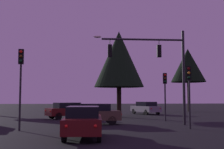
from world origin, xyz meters
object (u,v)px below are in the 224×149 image
object	(u,v)px
traffic_light_corner_left	(189,84)
car_far_lane	(146,108)
car_parked_lot	(68,110)
car_nearside_lane	(83,121)
traffic_light_corner_right	(21,73)
traffic_light_median	(165,87)
car_crossing_right	(93,114)
tree_center_horizon	(188,65)
traffic_signal_mast_arm	(158,60)
tree_left_far	(119,59)

from	to	relation	value
traffic_light_corner_left	car_far_lane	size ratio (longest dim) A/B	0.85
car_parked_lot	car_nearside_lane	bearing A→B (deg)	-85.45
traffic_light_corner_right	car_parked_lot	world-z (taller)	traffic_light_corner_right
traffic_light_median	car_crossing_right	size ratio (longest dim) A/B	0.99
car_far_lane	tree_center_horizon	xyz separation A→B (m)	(8.00, 6.46, 6.04)
car_crossing_right	car_parked_lot	bearing A→B (deg)	107.19
car_crossing_right	car_far_lane	world-z (taller)	same
traffic_light_corner_right	traffic_light_corner_left	bearing A→B (deg)	-0.72
traffic_signal_mast_arm	tree_center_horizon	bearing A→B (deg)	63.58
car_crossing_right	tree_left_far	xyz separation A→B (m)	(3.10, 8.25, 5.20)
traffic_light_median	car_nearside_lane	size ratio (longest dim) A/B	0.87
traffic_light_corner_right	car_nearside_lane	xyz separation A→B (m)	(3.67, -3.58, -2.61)
car_far_lane	tree_center_horizon	bearing A→B (deg)	38.92
traffic_light_median	traffic_light_corner_right	bearing A→B (deg)	-150.33
car_parked_lot	traffic_light_corner_left	bearing A→B (deg)	-53.56
traffic_light_corner_right	car_parked_lot	distance (m)	11.12
car_nearside_lane	car_crossing_right	world-z (taller)	same
car_parked_lot	car_far_lane	bearing A→B (deg)	37.36
tree_left_far	car_crossing_right	bearing A→B (deg)	-110.58
traffic_signal_mast_arm	car_parked_lot	distance (m)	10.95
car_nearside_lane	tree_left_far	world-z (taller)	tree_left_far
tree_left_far	tree_center_horizon	world-z (taller)	tree_center_horizon
traffic_light_corner_right	car_parked_lot	bearing A→B (deg)	76.38
car_crossing_right	car_parked_lot	world-z (taller)	same
car_far_lane	car_parked_lot	xyz separation A→B (m)	(-9.21, -7.03, -0.00)
traffic_signal_mast_arm	traffic_light_corner_right	world-z (taller)	traffic_signal_mast_arm
car_far_lane	traffic_signal_mast_arm	bearing A→B (deg)	-99.90
car_crossing_right	traffic_light_median	bearing A→B (deg)	19.70
traffic_signal_mast_arm	tree_center_horizon	xyz separation A→B (m)	(10.59, 21.32, 2.18)
traffic_light_median	tree_center_horizon	world-z (taller)	tree_center_horizon
traffic_light_corner_left	traffic_light_median	world-z (taller)	traffic_light_median
traffic_signal_mast_arm	tree_left_far	world-z (taller)	tree_left_far
traffic_light_median	car_far_lane	world-z (taller)	traffic_light_median
traffic_light_median	car_parked_lot	size ratio (longest dim) A/B	0.91
car_crossing_right	car_far_lane	xyz separation A→B (m)	(7.18, 13.62, 0.00)
tree_left_far	car_parked_lot	bearing A→B (deg)	-162.12
car_parked_lot	traffic_signal_mast_arm	bearing A→B (deg)	-49.76
traffic_light_median	car_crossing_right	xyz separation A→B (m)	(-6.15, -2.20, -2.09)
car_parked_lot	tree_left_far	bearing A→B (deg)	17.88
traffic_signal_mast_arm	car_crossing_right	distance (m)	6.12
car_nearside_lane	car_parked_lot	xyz separation A→B (m)	(-1.12, 14.08, -0.00)
traffic_light_corner_left	tree_left_far	distance (m)	12.98
car_nearside_lane	tree_center_horizon	bearing A→B (deg)	59.73
tree_center_horizon	traffic_light_corner_left	bearing A→B (deg)	-111.22
traffic_light_corner_left	tree_center_horizon	size ratio (longest dim) A/B	0.42
car_crossing_right	car_far_lane	bearing A→B (deg)	62.22
traffic_light_corner_left	car_far_lane	distance (m)	17.83
traffic_signal_mast_arm	tree_left_far	distance (m)	9.69
car_crossing_right	traffic_signal_mast_arm	bearing A→B (deg)	-15.08
traffic_light_corner_right	tree_left_far	bearing A→B (deg)	57.73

